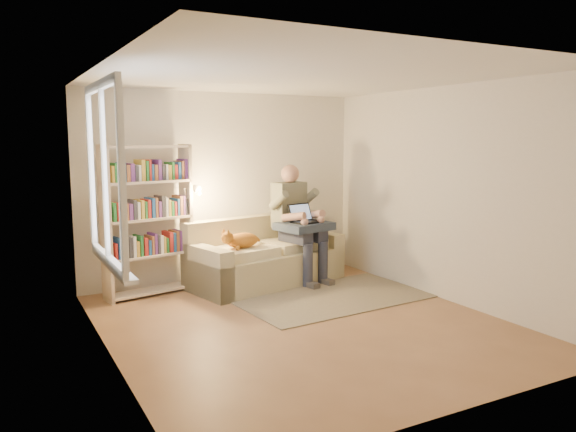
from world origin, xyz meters
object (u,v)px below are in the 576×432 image
sofa (264,260)px  cat (239,240)px  laptop (308,217)px  person (296,217)px  bookshelf (148,213)px

sofa → cat: 0.63m
laptop → sofa: bearing=148.3°
person → bookshelf: bookshelf is taller
sofa → bookshelf: (-1.53, 0.16, 0.73)m
person → laptop: size_ratio=3.75×
sofa → bookshelf: size_ratio=1.18×
sofa → cat: sofa is taller
sofa → laptop: (0.57, -0.21, 0.58)m
sofa → person: 0.74m
person → sofa: bearing=160.5°
sofa → bookshelf: bookshelf is taller
cat → laptop: size_ratio=1.51×
cat → laptop: (1.04, 0.03, 0.23)m
cat → bookshelf: 1.19m
person → cat: bearing=178.5°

